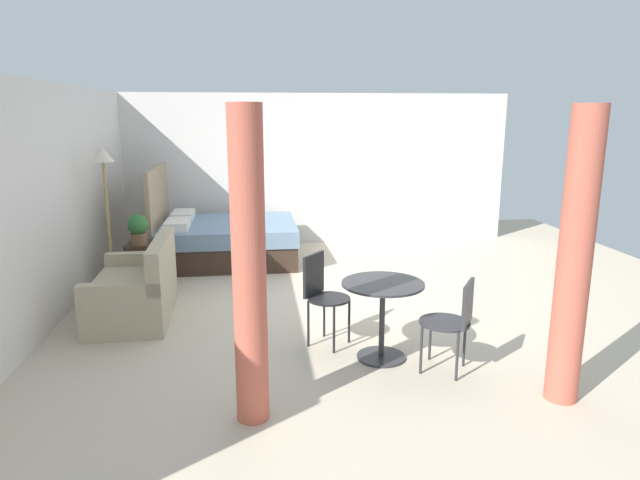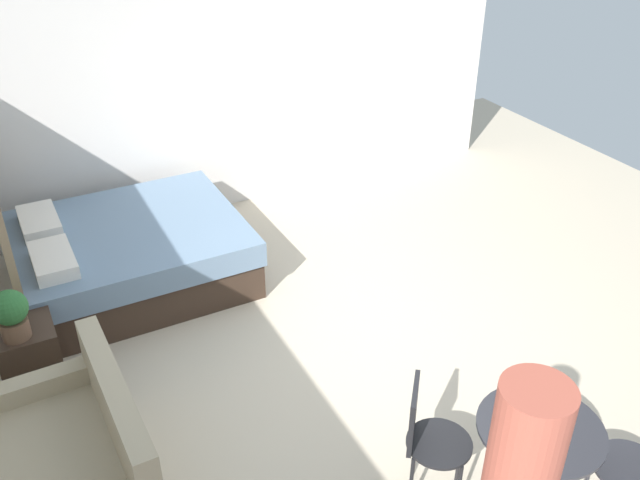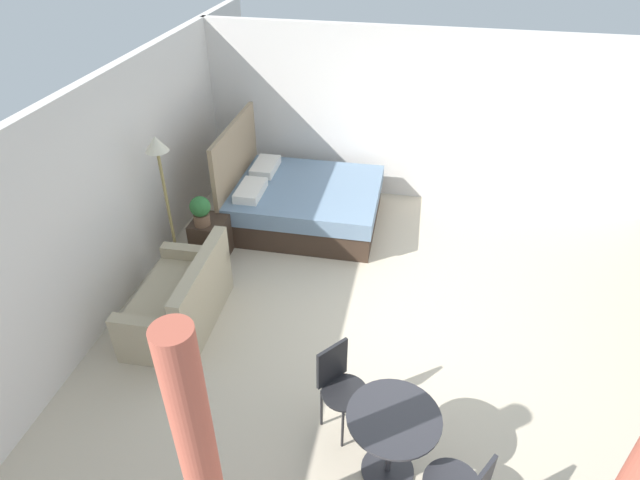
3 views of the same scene
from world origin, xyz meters
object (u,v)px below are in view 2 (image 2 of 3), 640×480
at_px(couch, 80,466).
at_px(cafe_chair_near_couch, 427,433).
at_px(bed, 122,253).
at_px(potted_plant, 11,313).
at_px(nightstand, 30,356).
at_px(balcony_table, 535,454).

relative_size(couch, cafe_chair_near_couch, 1.60).
height_order(bed, potted_plant, bed).
height_order(couch, nightstand, couch).
relative_size(bed, potted_plant, 5.33).
relative_size(bed, balcony_table, 2.79).
distance_m(nightstand, balcony_table, 3.64).
height_order(potted_plant, balcony_table, potted_plant).
xyz_separation_m(couch, potted_plant, (1.15, 0.18, 0.47)).
height_order(bed, cafe_chair_near_couch, bed).
bearing_deg(couch, nightstand, 6.40).
relative_size(bed, nightstand, 3.74).
bearing_deg(couch, bed, -19.28).
distance_m(bed, couch, 2.44).
bearing_deg(potted_plant, balcony_table, -133.89).
bearing_deg(bed, potted_plant, 139.38).
height_order(balcony_table, cafe_chair_near_couch, cafe_chair_near_couch).
distance_m(couch, cafe_chair_near_couch, 2.14).
bearing_deg(cafe_chair_near_couch, couch, 64.00).
height_order(bed, nightstand, bed).
xyz_separation_m(bed, cafe_chair_near_couch, (-3.24, -1.10, 0.20)).
distance_m(nightstand, cafe_chair_near_couch, 3.01).
distance_m(couch, nightstand, 1.26).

